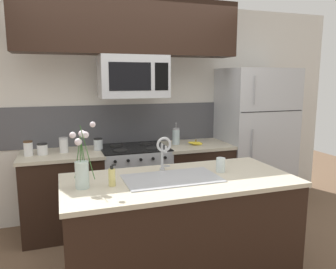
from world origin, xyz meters
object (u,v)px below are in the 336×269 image
(microwave, at_px, (133,77))
(dish_soap_bottle, at_px, (112,177))
(refrigerator, at_px, (254,139))
(storage_jar_medium, at_px, (42,149))
(banana_bunch, at_px, (196,143))
(stove_range, at_px, (135,185))
(drinking_glass, at_px, (221,165))
(flower_vase, at_px, (82,169))
(french_press, at_px, (176,136))
(sink_faucet, at_px, (164,149))
(storage_jar_tall, at_px, (28,148))
(storage_jar_short, at_px, (64,145))
(storage_jar_squat, at_px, (98,144))

(microwave, xyz_separation_m, dish_soap_bottle, (-0.45, -1.25, -0.74))
(refrigerator, relative_size, storage_jar_medium, 15.31)
(banana_bunch, bearing_deg, dish_soap_bottle, -134.84)
(stove_range, bearing_deg, storage_jar_medium, -179.24)
(drinking_glass, height_order, flower_vase, flower_vase)
(storage_jar_medium, relative_size, dish_soap_bottle, 0.72)
(french_press, xyz_separation_m, sink_faucet, (-0.51, -1.09, 0.10))
(storage_jar_tall, bearing_deg, storage_jar_medium, 2.47)
(storage_jar_short, distance_m, sink_faucet, 1.33)
(microwave, height_order, storage_jar_medium, microwave)
(storage_jar_squat, bearing_deg, storage_jar_tall, -176.29)
(storage_jar_short, height_order, dish_soap_bottle, same)
(drinking_glass, bearing_deg, banana_bunch, 77.03)
(refrigerator, xyz_separation_m, sink_faucet, (-1.59, -1.05, 0.19))
(storage_jar_tall, height_order, storage_jar_squat, storage_jar_tall)
(refrigerator, distance_m, storage_jar_short, 2.39)
(banana_bunch, relative_size, flower_vase, 0.39)
(refrigerator, distance_m, flower_vase, 2.61)
(storage_jar_tall, bearing_deg, microwave, -0.11)
(dish_soap_bottle, bearing_deg, sink_faucet, 26.58)
(dish_soap_bottle, bearing_deg, storage_jar_medium, 112.93)
(refrigerator, xyz_separation_m, drinking_glass, (-1.12, -1.22, 0.06))
(storage_jar_medium, bearing_deg, french_press, 2.74)
(storage_jar_short, height_order, storage_jar_squat, storage_jar_short)
(storage_jar_tall, height_order, storage_jar_medium, storage_jar_tall)
(microwave, distance_m, french_press, 0.90)
(refrigerator, xyz_separation_m, french_press, (-1.08, 0.04, 0.10))
(storage_jar_tall, height_order, drinking_glass, storage_jar_tall)
(storage_jar_tall, xyz_separation_m, sink_faucet, (1.15, -1.01, 0.12))
(drinking_glass, bearing_deg, sink_faucet, 160.47)
(stove_range, relative_size, dish_soap_bottle, 5.64)
(storage_jar_squat, height_order, dish_soap_bottle, dish_soap_bottle)
(banana_bunch, height_order, drinking_glass, drinking_glass)
(storage_jar_tall, bearing_deg, refrigerator, 0.81)
(microwave, relative_size, storage_jar_short, 4.54)
(storage_jar_tall, bearing_deg, stove_range, 0.96)
(sink_faucet, xyz_separation_m, dish_soap_bottle, (-0.48, -0.24, -0.13))
(stove_range, height_order, sink_faucet, sink_faucet)
(microwave, height_order, storage_jar_tall, microwave)
(storage_jar_medium, relative_size, sink_faucet, 0.39)
(storage_jar_squat, bearing_deg, microwave, -6.92)
(microwave, xyz_separation_m, french_press, (0.54, 0.08, -0.71))
(storage_jar_tall, relative_size, storage_jar_medium, 1.31)
(storage_jar_short, distance_m, storage_jar_squat, 0.37)
(french_press, bearing_deg, storage_jar_squat, -178.04)
(microwave, relative_size, storage_jar_medium, 6.24)
(dish_soap_bottle, bearing_deg, storage_jar_short, 103.72)
(microwave, relative_size, french_press, 2.79)
(storage_jar_short, xyz_separation_m, storage_jar_squat, (0.37, 0.01, -0.01))
(french_press, bearing_deg, banana_bunch, -29.78)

